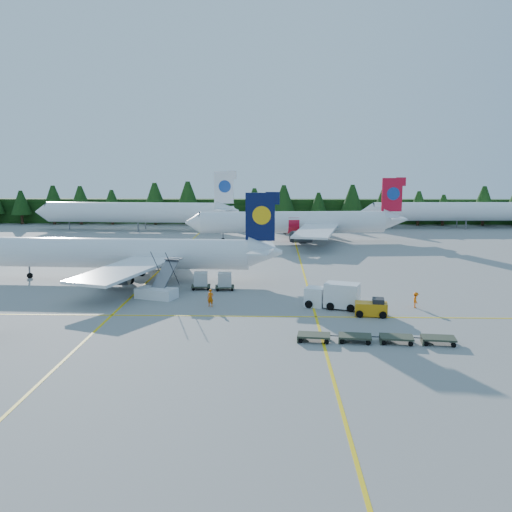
{
  "coord_description": "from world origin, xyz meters",
  "views": [
    {
      "loc": [
        1.78,
        -59.8,
        14.71
      ],
      "look_at": [
        -0.28,
        9.19,
        3.5
      ],
      "focal_mm": 40.0,
      "sensor_mm": 36.0,
      "label": 1
    }
  ],
  "objects_px": {
    "airliner_navy": "(117,254)",
    "airliner_red": "(289,223)",
    "service_truck": "(332,295)",
    "airstairs": "(158,290)",
    "baggage_tug": "(372,308)"
  },
  "relations": [
    {
      "from": "airliner_navy",
      "to": "airstairs",
      "type": "relative_size",
      "value": 5.86
    },
    {
      "from": "airliner_red",
      "to": "airstairs",
      "type": "distance_m",
      "value": 49.46
    },
    {
      "from": "airliner_navy",
      "to": "airstairs",
      "type": "height_order",
      "value": "airliner_navy"
    },
    {
      "from": "airliner_navy",
      "to": "airliner_red",
      "type": "distance_m",
      "value": 43.57
    },
    {
      "from": "airliner_navy",
      "to": "airliner_red",
      "type": "height_order",
      "value": "airliner_red"
    },
    {
      "from": "service_truck",
      "to": "airliner_red",
      "type": "bearing_deg",
      "value": 113.19
    },
    {
      "from": "airstairs",
      "to": "airliner_navy",
      "type": "bearing_deg",
      "value": 144.85
    },
    {
      "from": "airstairs",
      "to": "service_truck",
      "type": "bearing_deg",
      "value": 6.74
    },
    {
      "from": "airstairs",
      "to": "service_truck",
      "type": "xyz_separation_m",
      "value": [
        18.89,
        -3.98,
        0.47
      ]
    },
    {
      "from": "airstairs",
      "to": "service_truck",
      "type": "relative_size",
      "value": 1.12
    },
    {
      "from": "airliner_navy",
      "to": "airstairs",
      "type": "distance_m",
      "value": 12.35
    },
    {
      "from": "baggage_tug",
      "to": "airliner_navy",
      "type": "bearing_deg",
      "value": 158.22
    },
    {
      "from": "service_truck",
      "to": "baggage_tug",
      "type": "bearing_deg",
      "value": -21.21
    },
    {
      "from": "airliner_navy",
      "to": "service_truck",
      "type": "bearing_deg",
      "value": -24.95
    },
    {
      "from": "airliner_red",
      "to": "baggage_tug",
      "type": "relative_size",
      "value": 12.55
    }
  ]
}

